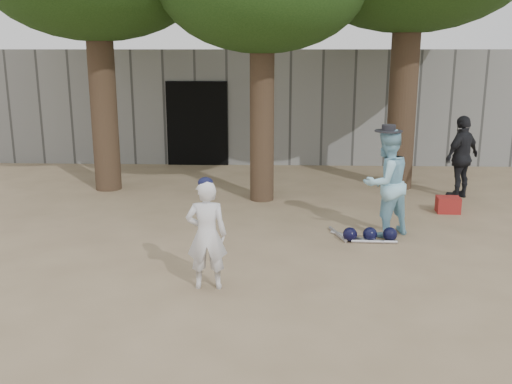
{
  "coord_description": "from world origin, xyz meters",
  "views": [
    {
      "loc": [
        0.9,
        -7.1,
        2.96
      ],
      "look_at": [
        0.6,
        1.0,
        0.95
      ],
      "focal_mm": 40.0,
      "sensor_mm": 36.0,
      "label": 1
    }
  ],
  "objects_px": {
    "boy_player": "(207,235)",
    "spectator_dark": "(462,157)",
    "spectator_blue": "(386,183)",
    "red_bag": "(448,205)"
  },
  "relations": [
    {
      "from": "spectator_dark",
      "to": "red_bag",
      "type": "bearing_deg",
      "value": 25.25
    },
    {
      "from": "boy_player",
      "to": "spectator_dark",
      "type": "distance_m",
      "value": 6.69
    },
    {
      "from": "boy_player",
      "to": "spectator_dark",
      "type": "relative_size",
      "value": 0.83
    },
    {
      "from": "spectator_blue",
      "to": "red_bag",
      "type": "distance_m",
      "value": 2.14
    },
    {
      "from": "spectator_blue",
      "to": "spectator_dark",
      "type": "height_order",
      "value": "spectator_blue"
    },
    {
      "from": "spectator_dark",
      "to": "red_bag",
      "type": "xyz_separation_m",
      "value": [
        -0.55,
        -1.15,
        -0.7
      ]
    },
    {
      "from": "spectator_blue",
      "to": "spectator_dark",
      "type": "distance_m",
      "value": 3.24
    },
    {
      "from": "boy_player",
      "to": "spectator_dark",
      "type": "bearing_deg",
      "value": -137.91
    },
    {
      "from": "spectator_dark",
      "to": "boy_player",
      "type": "bearing_deg",
      "value": 6.77
    },
    {
      "from": "boy_player",
      "to": "spectator_blue",
      "type": "relative_size",
      "value": 0.81
    }
  ]
}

